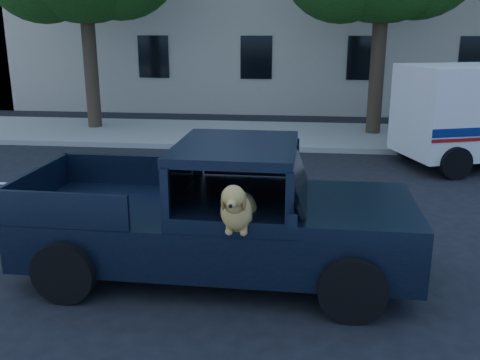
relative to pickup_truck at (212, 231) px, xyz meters
The scene contains 4 objects.
ground 1.77m from the pickup_truck, 163.80° to the left, with size 120.00×120.00×0.00m, color black.
far_sidewalk 9.80m from the pickup_truck, 99.31° to the left, with size 60.00×4.00×0.15m, color gray.
lane_stripes 3.93m from the pickup_truck, 83.83° to the left, with size 21.60×0.14×0.01m, color silver, non-canonical shape.
pickup_truck is the anchor object (origin of this frame).
Camera 1 is at (2.75, -7.22, 3.34)m, focal length 40.00 mm.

